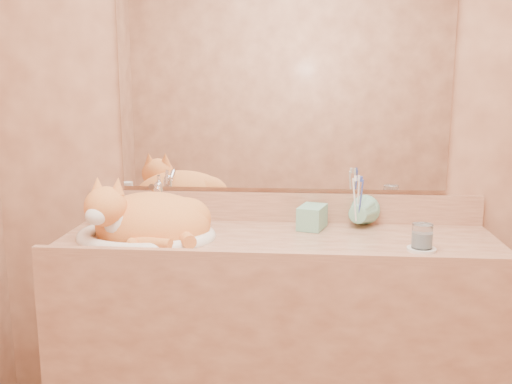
# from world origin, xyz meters

# --- Properties ---
(wall_back) EXTENTS (2.40, 0.02, 2.50)m
(wall_back) POSITION_xyz_m (0.00, 1.00, 1.25)
(wall_back) COLOR #955D44
(wall_back) RESTS_ON ground
(vanity_counter) EXTENTS (1.60, 0.55, 0.85)m
(vanity_counter) POSITION_xyz_m (0.00, 0.72, 0.42)
(vanity_counter) COLOR #905840
(vanity_counter) RESTS_ON floor
(mirror) EXTENTS (1.30, 0.02, 0.80)m
(mirror) POSITION_xyz_m (0.00, 0.99, 1.39)
(mirror) COLOR white
(mirror) RESTS_ON wall_back
(sink_basin) EXTENTS (0.54, 0.47, 0.16)m
(sink_basin) POSITION_xyz_m (-0.48, 0.70, 0.93)
(sink_basin) COLOR white
(sink_basin) RESTS_ON vanity_counter
(faucet) EXTENTS (0.06, 0.13, 0.18)m
(faucet) POSITION_xyz_m (-0.48, 0.90, 0.94)
(faucet) COLOR white
(faucet) RESTS_ON vanity_counter
(cat) EXTENTS (0.47, 0.40, 0.24)m
(cat) POSITION_xyz_m (-0.48, 0.70, 0.92)
(cat) COLOR orange
(cat) RESTS_ON sink_basin
(soap_dispenser) EXTENTS (0.11, 0.12, 0.20)m
(soap_dispenser) POSITION_xyz_m (0.11, 0.82, 0.95)
(soap_dispenser) COLOR #76BDA0
(soap_dispenser) RESTS_ON vanity_counter
(toothbrush_cup) EXTENTS (0.16, 0.16, 0.11)m
(toothbrush_cup) POSITION_xyz_m (0.30, 0.87, 0.91)
(toothbrush_cup) COLOR #76BDA0
(toothbrush_cup) RESTS_ON vanity_counter
(toothbrushes) EXTENTS (0.04, 0.04, 0.22)m
(toothbrushes) POSITION_xyz_m (0.30, 0.87, 0.98)
(toothbrushes) COLOR white
(toothbrushes) RESTS_ON toothbrush_cup
(saucer) EXTENTS (0.10, 0.10, 0.01)m
(saucer) POSITION_xyz_m (0.49, 0.62, 0.85)
(saucer) COLOR white
(saucer) RESTS_ON vanity_counter
(water_glass) EXTENTS (0.07, 0.07, 0.08)m
(water_glass) POSITION_xyz_m (0.49, 0.62, 0.90)
(water_glass) COLOR silver
(water_glass) RESTS_ON saucer
(lotion_bottle) EXTENTS (0.05, 0.05, 0.13)m
(lotion_bottle) POSITION_xyz_m (-0.68, 0.85, 0.92)
(lotion_bottle) COLOR white
(lotion_bottle) RESTS_ON vanity_counter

